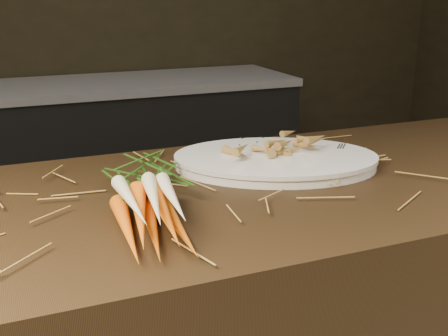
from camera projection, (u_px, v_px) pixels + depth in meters
The scene contains 6 objects.
back_counter at pixel (124, 158), 3.04m from camera, with size 1.82×0.62×0.84m.
straw_bedding at pixel (170, 193), 1.13m from camera, with size 1.40×0.60×0.02m, color olive, non-canonical shape.
root_veg_bunch at pixel (144, 187), 1.06m from camera, with size 0.20×0.48×0.09m.
serving_platter at pixel (276, 162), 1.31m from camera, with size 0.47×0.31×0.03m, color white, non-canonical shape.
roasted_veg_heap at pixel (276, 146), 1.30m from camera, with size 0.23×0.17×0.05m, color #9E672D, non-canonical shape.
serving_fork at pixel (349, 159), 1.29m from camera, with size 0.02×0.18×0.00m, color silver.
Camera 1 is at (-0.30, -0.72, 1.30)m, focal length 45.00 mm.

